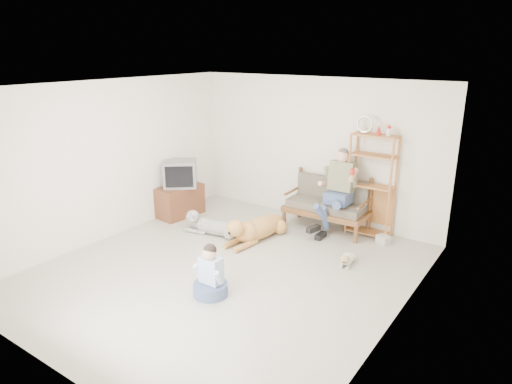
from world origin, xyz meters
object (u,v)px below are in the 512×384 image
Objects in this scene: tv_stand at (180,201)px; etagere at (371,184)px; loveseat at (328,203)px; golden_retriever at (256,229)px.

etagere is at bearing 24.81° from tv_stand.
loveseat reaches higher than golden_retriever.
golden_retriever is at bearing -124.23° from loveseat.
tv_stand is at bearing -177.18° from golden_retriever.
etagere is 3.70m from tv_stand.
loveseat is 1.46m from golden_retriever.
etagere reaches higher than golden_retriever.
loveseat is 0.87m from etagere.
loveseat is 2.91m from tv_stand.
etagere reaches higher than loveseat.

